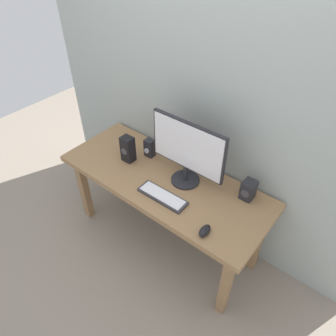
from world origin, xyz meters
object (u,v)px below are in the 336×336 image
object	(u,v)px
mouse	(205,231)
speaker_left	(128,149)
audio_controller	(149,148)
speaker_right	(248,190)
desk	(164,187)
monitor	(187,150)
keyboard_primary	(162,196)

from	to	relation	value
mouse	speaker_left	bearing A→B (deg)	161.93
audio_controller	speaker_right	bearing A→B (deg)	4.86
mouse	speaker_left	distance (m)	0.89
desk	mouse	distance (m)	0.57
desk	monitor	size ratio (longest dim) A/B	2.81
desk	keyboard_primary	bearing A→B (deg)	-52.60
mouse	speaker_right	bearing A→B (deg)	79.28
desk	speaker_left	world-z (taller)	speaker_left
desk	speaker_left	size ratio (longest dim) A/B	7.69
keyboard_primary	speaker_right	world-z (taller)	speaker_right
monitor	mouse	bearing A→B (deg)	-40.06
monitor	speaker_right	bearing A→B (deg)	15.89
monitor	speaker_right	distance (m)	0.49
mouse	monitor	bearing A→B (deg)	136.27
monitor	keyboard_primary	distance (m)	0.36
mouse	speaker_right	xyz separation A→B (m)	(0.05, 0.44, 0.05)
monitor	speaker_right	xyz separation A→B (m)	(0.43, 0.12, -0.20)
monitor	audio_controller	size ratio (longest dim) A/B	3.91
desk	speaker_right	xyz separation A→B (m)	(0.57, 0.21, 0.16)
audio_controller	keyboard_primary	bearing A→B (deg)	-38.02
desk	monitor	bearing A→B (deg)	32.32
speaker_left	audio_controller	xyz separation A→B (m)	(0.09, 0.15, -0.03)
monitor	speaker_right	size ratio (longest dim) A/B	4.09
keyboard_primary	speaker_left	bearing A→B (deg)	162.20
keyboard_primary	audio_controller	size ratio (longest dim) A/B	2.48
mouse	speaker_left	size ratio (longest dim) A/B	0.50
desk	keyboard_primary	distance (m)	0.22
keyboard_primary	mouse	size ratio (longest dim) A/B	3.44
keyboard_primary	audio_controller	world-z (taller)	audio_controller
monitor	mouse	world-z (taller)	monitor
mouse	speaker_right	world-z (taller)	speaker_right
desk	speaker_left	bearing A→B (deg)	-179.08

